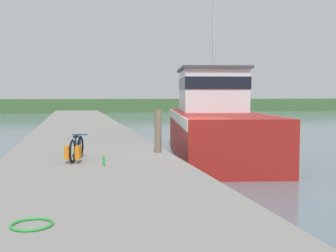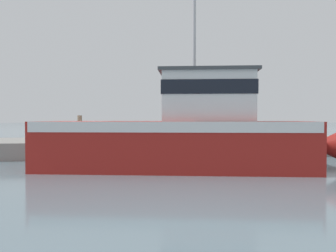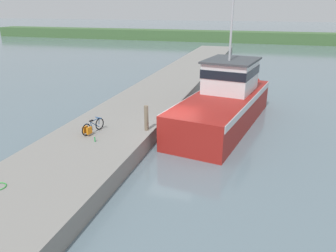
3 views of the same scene
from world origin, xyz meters
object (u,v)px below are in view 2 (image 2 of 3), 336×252
bicycle_touring (64,134)px  water_bottle_by_bike (44,138)px  mooring_post (80,129)px  fishing_boat_main (189,132)px

bicycle_touring → water_bottle_by_bike: 1.20m
mooring_post → water_bottle_by_bike: 2.98m
water_bottle_by_bike → bicycle_touring: bearing=126.7°
fishing_boat_main → mooring_post: size_ratio=9.60×
water_bottle_by_bike → mooring_post: bearing=49.6°
bicycle_touring → water_bottle_by_bike: size_ratio=6.73×
bicycle_touring → mooring_post: size_ratio=1.20×
water_bottle_by_bike → fishing_boat_main: bearing=52.5°
fishing_boat_main → bicycle_touring: fishing_boat_main is taller
mooring_post → water_bottle_by_bike: bearing=-130.4°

